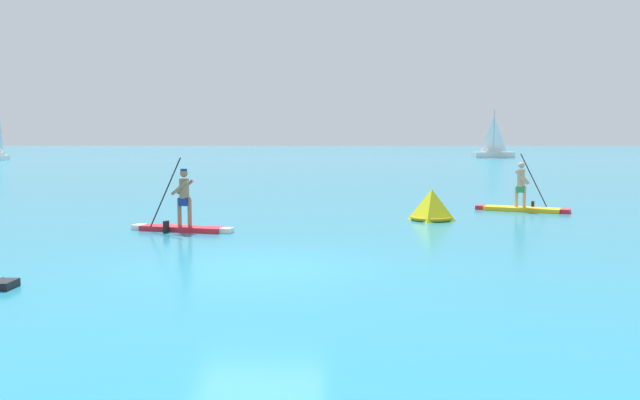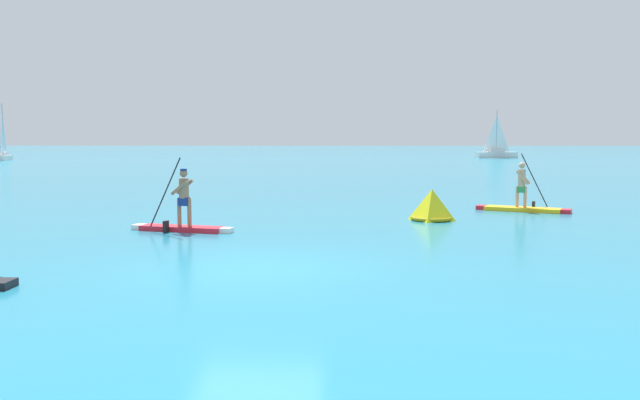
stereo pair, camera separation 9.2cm
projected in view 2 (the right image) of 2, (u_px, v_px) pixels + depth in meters
The scene contains 6 objects.
ground at pixel (257, 268), 12.44m from camera, with size 440.00×440.00×0.00m, color teal.
paddleboarder_mid_center at pixel (182, 218), 17.33m from camera, with size 2.88×1.10×2.00m.
paddleboarder_far_right at pixel (523, 202), 22.10m from camera, with size 3.02×1.75×1.98m.
race_marker_buoy at pixel (432, 207), 19.64m from camera, with size 1.32×1.32×0.96m.
sailboat_left_horizon at pixel (4, 151), 73.90m from camera, with size 1.85×4.22×6.49m.
sailboat_right_horizon at pixel (496, 152), 83.42m from camera, with size 5.56×2.53×6.18m.
Camera 2 is at (1.57, -12.22, 2.48)m, focal length 36.23 mm.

